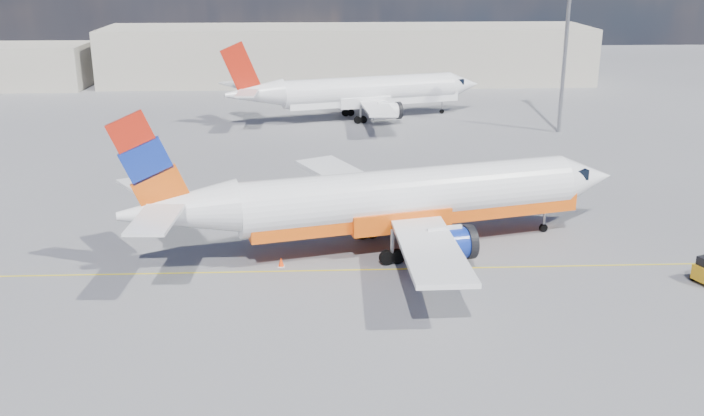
{
  "coord_description": "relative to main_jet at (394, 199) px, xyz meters",
  "views": [
    {
      "loc": [
        0.19,
        -40.62,
        18.22
      ],
      "look_at": [
        2.3,
        4.32,
        3.5
      ],
      "focal_mm": 40.0,
      "sensor_mm": 36.0,
      "label": 1
    }
  ],
  "objects": [
    {
      "name": "traffic_cone",
      "position": [
        -7.08,
        -2.65,
        -3.06
      ],
      "size": [
        0.42,
        0.42,
        0.59
      ],
      "color": "white",
      "rests_on": "ground"
    },
    {
      "name": "second_jet",
      "position": [
        0.37,
        41.29,
        -0.26
      ],
      "size": [
        30.64,
        23.35,
        9.27
      ],
      "rotation": [
        0.0,
        0.0,
        0.28
      ],
      "color": "white",
      "rests_on": "ground"
    },
    {
      "name": "ground",
      "position": [
        -5.03,
        -6.39,
        -3.35
      ],
      "size": [
        240.0,
        240.0,
        0.0
      ],
      "primitive_type": "plane",
      "color": "#5B5A5F",
      "rests_on": "ground"
    },
    {
      "name": "terminal_main",
      "position": [
        -0.03,
        68.61,
        0.65
      ],
      "size": [
        70.0,
        14.0,
        8.0
      ],
      "primitive_type": "cube",
      "color": "beige",
      "rests_on": "ground"
    },
    {
      "name": "main_jet",
      "position": [
        0.0,
        0.0,
        0.0
      ],
      "size": [
        33.26,
        25.4,
        10.05
      ],
      "rotation": [
        0.0,
        0.0,
        0.26
      ],
      "color": "white",
      "rests_on": "ground"
    },
    {
      "name": "taxi_line",
      "position": [
        -5.03,
        -3.39,
        -3.34
      ],
      "size": [
        70.0,
        0.15,
        0.01
      ],
      "primitive_type": "cube",
      "color": "yellow",
      "rests_on": "ground"
    },
    {
      "name": "floodlight_mast",
      "position": [
        20.96,
        33.62,
        8.02
      ],
      "size": [
        1.38,
        1.38,
        18.96
      ],
      "color": "gray",
      "rests_on": "ground"
    }
  ]
}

